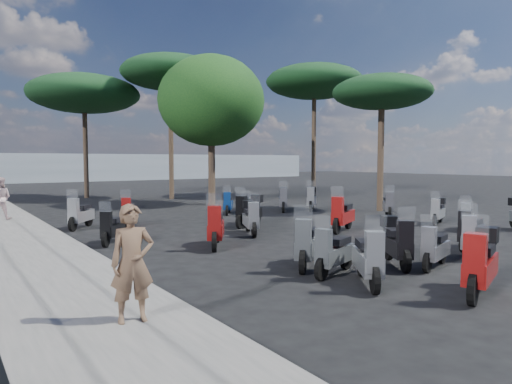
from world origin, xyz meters
TOP-DOWN VIEW (x-y plane):
  - ground at (0.00, 0.00)m, footprint 120.00×120.00m
  - sidewalk at (-6.50, 3.00)m, footprint 3.00×30.00m
  - woman at (-5.94, -3.60)m, footprint 0.64×0.48m
  - pedestrian_far at (-6.17, 9.38)m, footprint 0.93×0.84m
  - scooter_0 at (-1.57, -2.96)m, footprint 1.53×0.74m
  - scooter_1 at (-1.59, -2.15)m, footprint 1.39×1.27m
  - scooter_2 at (-4.12, 3.02)m, footprint 1.00×1.27m
  - scooter_3 at (-4.13, 6.39)m, footprint 1.15×1.41m
  - scooter_4 at (-0.50, -5.38)m, footprint 1.76×0.89m
  - scooter_5 at (-1.57, -3.85)m, footprint 1.15×1.44m
  - scooter_6 at (0.16, -3.14)m, footprint 1.13×1.47m
  - scooter_7 at (-2.03, 0.95)m, footprint 1.14×1.61m
  - scooter_8 at (0.84, 3.62)m, footprint 1.61×1.05m
  - scooter_9 at (-2.55, 6.16)m, footprint 0.92×1.51m
  - scooter_11 at (3.25, -3.07)m, footprint 1.65×0.66m
  - scooter_12 at (0.61, -3.78)m, footprint 1.46×0.67m
  - scooter_13 at (1.00, 3.90)m, footprint 1.16×1.30m
  - scooter_14 at (-0.07, 2.18)m, footprint 0.92×1.57m
  - scooter_15 at (2.12, 7.08)m, footprint 1.02×1.32m
  - scooter_18 at (2.36, -3.55)m, footprint 1.52×0.92m
  - scooter_19 at (2.64, 0.90)m, footprint 1.71×1.05m
  - scooter_20 at (4.76, 6.65)m, footprint 1.20×1.49m
  - scooter_23 at (6.24, -1.23)m, footprint 1.41×0.77m
  - scooter_24 at (6.78, 0.19)m, footprint 1.43×0.80m
  - scooter_25 at (7.02, 2.59)m, footprint 1.27×1.24m
  - scooter_26 at (6.09, 6.20)m, footprint 1.37×1.34m
  - broadleaf_tree at (3.64, 11.17)m, footprint 5.45×5.45m
  - pine_0 at (3.39, 15.56)m, footprint 5.74×5.74m
  - pine_1 at (11.93, 12.52)m, footprint 6.18×6.18m
  - pine_2 at (-0.53, 19.30)m, footprint 6.61×6.61m
  - pine_3 at (8.48, 4.25)m, footprint 4.43×4.43m
  - distant_hills at (0.00, 45.00)m, footprint 70.00×8.00m

SIDE VIEW (x-z plane):
  - ground at x=0.00m, z-range 0.00..0.00m
  - sidewalk at x=-6.50m, z-range 0.00..0.15m
  - scooter_23 at x=6.24m, z-range -0.18..1.01m
  - scooter_12 at x=0.61m, z-range -0.18..1.02m
  - scooter_2 at x=-4.12m, z-range -0.19..1.03m
  - scooter_15 at x=2.12m, z-range -0.19..1.06m
  - scooter_0 at x=-1.57m, z-range -0.19..1.07m
  - scooter_24 at x=6.78m, z-range -0.15..1.06m
  - scooter_9 at x=-2.55m, z-range -0.20..1.12m
  - scooter_18 at x=2.36m, z-range -0.20..1.12m
  - scooter_11 at x=3.25m, z-range -0.20..1.13m
  - scooter_25 at x=7.02m, z-range -0.20..1.13m
  - scooter_3 at x=-4.13m, z-range -0.21..1.16m
  - scooter_13 at x=1.00m, z-range -0.16..1.11m
  - scooter_5 at x=-1.57m, z-range -0.21..1.17m
  - scooter_1 at x=-1.59m, z-range -0.22..1.20m
  - scooter_14 at x=-0.07m, z-range -0.17..1.18m
  - scooter_6 at x=0.16m, z-range -0.17..1.19m
  - scooter_7 at x=-2.03m, z-range -0.23..1.25m
  - scooter_19 at x=2.64m, z-range -0.23..1.27m
  - scooter_26 at x=6.09m, z-range -0.17..1.22m
  - scooter_20 at x=4.76m, z-range -0.17..1.23m
  - scooter_8 at x=0.84m, z-range -0.17..1.23m
  - scooter_4 at x=-0.50m, z-range -0.18..1.28m
  - pedestrian_far at x=-6.17m, z-range 0.15..1.70m
  - woman at x=-5.94m, z-range 0.15..1.73m
  - distant_hills at x=0.00m, z-range 0.00..3.00m
  - pine_3 at x=8.48m, z-range 2.25..8.38m
  - broadleaf_tree at x=3.64m, z-range 1.50..9.16m
  - pine_2 at x=-0.53m, z-range 2.56..10.02m
  - pine_1 at x=11.93m, z-range 3.08..11.46m
  - pine_0 at x=3.39m, z-range 3.17..11.59m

